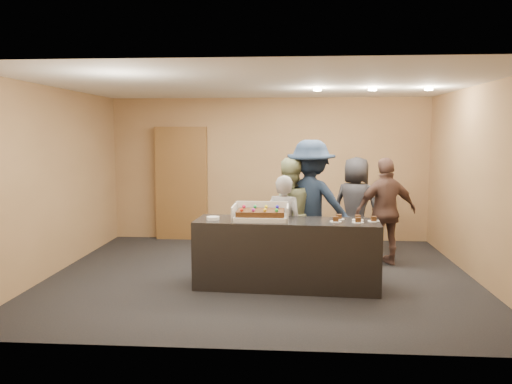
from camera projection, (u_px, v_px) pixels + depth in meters
The scene contains 17 objects.
room at pixel (261, 182), 7.03m from camera, with size 6.04×6.00×2.70m.
serving_counter at pixel (287, 254), 6.59m from camera, with size 2.40×0.70×0.90m, color black.
storage_cabinet at pixel (182, 183), 9.57m from camera, with size 0.98×0.15×2.16m, color brown.
cake_box at pixel (261, 216), 6.58m from camera, with size 0.73×0.50×0.21m.
sheet_cake at pixel (261, 213), 6.55m from camera, with size 0.62×0.43×0.12m.
plate_stack at pixel (213, 218), 6.56m from camera, with size 0.17×0.17×0.04m, color white.
slice_a at pixel (336, 220), 6.41m from camera, with size 0.15×0.15×0.07m.
slice_b at pixel (339, 218), 6.60m from camera, with size 0.15×0.15×0.07m.
slice_c at pixel (358, 221), 6.35m from camera, with size 0.15×0.15×0.07m.
slice_d at pixel (358, 218), 6.53m from camera, with size 0.15×0.15×0.07m.
slice_e at pixel (374, 220), 6.44m from camera, with size 0.15×0.15×0.07m.
person_server_grey at pixel (284, 227), 7.00m from camera, with size 0.53×0.35×1.46m, color gray.
person_sage_man at pixel (288, 215), 7.31m from camera, with size 0.82×0.64×1.68m, color #A4AF81.
person_navy_man at pixel (310, 205), 7.40m from camera, with size 1.25×0.72×1.94m, color #1A2842.
person_brown_extra at pixel (386, 212), 7.69m from camera, with size 0.98×0.41×1.67m, color brown.
person_dark_suit at pixel (356, 206), 8.36m from camera, with size 0.80×0.52×1.65m, color #29292E.
ceiling_spotlights at pixel (373, 89), 7.26m from camera, with size 1.72×0.12×0.03m.
Camera 1 is at (0.43, -6.98, 2.03)m, focal length 35.00 mm.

